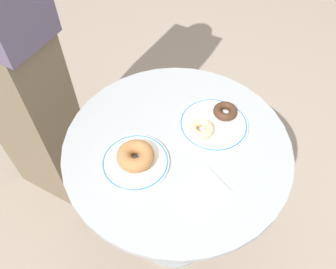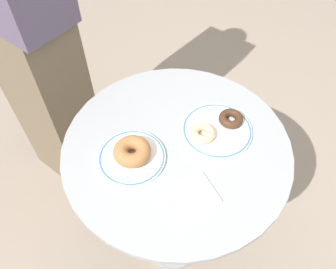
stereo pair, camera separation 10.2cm
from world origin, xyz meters
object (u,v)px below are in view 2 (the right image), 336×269
(cafe_table, at_px, (176,178))
(donut_chocolate, at_px, (231,119))
(plate_right, at_px, (217,130))
(donut_glazed, at_px, (203,133))
(person_figure, at_px, (25,34))
(paper_napkin, at_px, (193,196))
(donut_cinnamon, at_px, (132,151))
(plate_left, at_px, (132,157))

(cafe_table, bearing_deg, donut_chocolate, -9.68)
(plate_right, height_order, donut_glazed, donut_glazed)
(donut_glazed, height_order, person_figure, person_figure)
(donut_glazed, xyz_separation_m, paper_napkin, (-0.15, -0.14, -0.02))
(person_figure, bearing_deg, donut_glazed, -68.46)
(plate_right, bearing_deg, paper_napkin, -146.99)
(donut_chocolate, height_order, paper_napkin, donut_chocolate)
(cafe_table, distance_m, donut_cinnamon, 0.27)
(donut_chocolate, relative_size, person_figure, 0.05)
(plate_left, bearing_deg, cafe_table, -16.95)
(plate_left, relative_size, donut_chocolate, 2.56)
(person_figure, bearing_deg, plate_left, -85.37)
(plate_left, distance_m, donut_chocolate, 0.34)
(plate_right, bearing_deg, person_figure, 115.19)
(donut_glazed, distance_m, paper_napkin, 0.21)
(cafe_table, bearing_deg, person_figure, 105.89)
(plate_right, distance_m, person_figure, 0.76)
(donut_glazed, bearing_deg, plate_left, 163.17)
(donut_chocolate, xyz_separation_m, donut_glazed, (-0.11, 0.01, 0.00))
(donut_cinnamon, height_order, paper_napkin, donut_cinnamon)
(plate_right, height_order, donut_cinnamon, donut_cinnamon)
(donut_cinnamon, relative_size, donut_glazed, 1.42)
(cafe_table, distance_m, donut_glazed, 0.24)
(paper_napkin, bearing_deg, donut_cinnamon, 107.28)
(plate_left, bearing_deg, person_figure, 94.63)
(donut_glazed, distance_m, person_figure, 0.73)
(plate_right, distance_m, paper_napkin, 0.24)
(plate_left, distance_m, paper_napkin, 0.22)
(donut_cinnamon, bearing_deg, plate_left, -163.79)
(plate_right, bearing_deg, donut_chocolate, -0.80)
(donut_cinnamon, bearing_deg, plate_right, -15.48)
(donut_cinnamon, distance_m, donut_chocolate, 0.33)
(paper_napkin, bearing_deg, person_figure, 98.19)
(plate_left, height_order, donut_cinnamon, donut_cinnamon)
(donut_cinnamon, distance_m, donut_glazed, 0.22)
(cafe_table, xyz_separation_m, paper_napkin, (-0.07, -0.16, 0.20))
(plate_left, height_order, plate_right, same)
(donut_cinnamon, relative_size, person_figure, 0.07)
(paper_napkin, xyz_separation_m, person_figure, (-0.12, 0.82, 0.11))
(donut_chocolate, bearing_deg, plate_right, 179.20)
(donut_chocolate, distance_m, donut_glazed, 0.11)
(cafe_table, xyz_separation_m, plate_right, (0.14, -0.03, 0.20))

